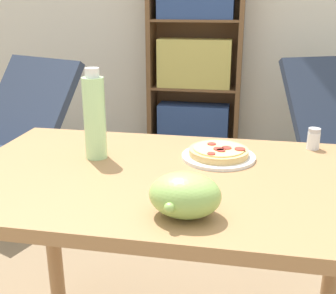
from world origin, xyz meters
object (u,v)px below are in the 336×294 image
at_px(drink_bottle, 95,117).
at_px(salt_shaker, 314,139).
at_px(bookshelf, 195,60).
at_px(lounge_chair_near, 13,158).
at_px(grape_bunch, 185,195).
at_px(pizza_on_plate, 219,154).

relative_size(drink_bottle, salt_shaker, 3.95).
height_order(salt_shaker, bookshelf, bookshelf).
xyz_separation_m(salt_shaker, lounge_chair_near, (-1.65, 0.92, -0.52)).
bearing_deg(bookshelf, drink_bottle, -90.51).
bearing_deg(grape_bunch, lounge_chair_near, 132.17).
distance_m(grape_bunch, drink_bottle, 0.46).
bearing_deg(pizza_on_plate, salt_shaker, 26.16).
bearing_deg(grape_bunch, pizza_on_plate, 82.83).
relative_size(pizza_on_plate, bookshelf, 0.14).
relative_size(drink_bottle, bookshelf, 0.17).
distance_m(grape_bunch, salt_shaker, 0.63).
distance_m(salt_shaker, lounge_chair_near, 1.96).
xyz_separation_m(lounge_chair_near, bookshelf, (1.01, 1.16, 0.49)).
bearing_deg(drink_bottle, pizza_on_plate, 8.99).
relative_size(lounge_chair_near, bookshelf, 0.58).
xyz_separation_m(grape_bunch, drink_bottle, (-0.32, 0.32, 0.08)).
bearing_deg(drink_bottle, salt_shaker, 17.02).
bearing_deg(pizza_on_plate, grape_bunch, -97.17).
xyz_separation_m(grape_bunch, salt_shaker, (0.34, 0.52, -0.02)).
xyz_separation_m(pizza_on_plate, lounge_chair_near, (-1.35, 1.06, -0.50)).
xyz_separation_m(pizza_on_plate, drink_bottle, (-0.37, -0.06, 0.11)).
relative_size(pizza_on_plate, salt_shaker, 3.24).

